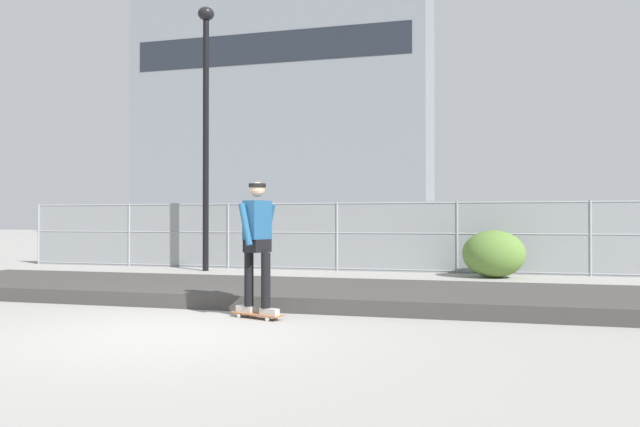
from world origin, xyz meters
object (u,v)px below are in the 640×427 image
street_lamp (206,107)px  parked_car_near (195,235)px  skateboard (257,314)px  shrub_left (494,254)px  parked_car_mid (343,237)px  skater (257,238)px

street_lamp → parked_car_near: (-2.28, 3.95, -3.56)m
skateboard → shrub_left: size_ratio=0.56×
parked_car_near → parked_car_mid: same height
skateboard → shrub_left: (3.37, 6.89, 0.51)m
skateboard → parked_car_near: 12.60m
street_lamp → shrub_left: bearing=-0.1°
skater → parked_car_near: size_ratio=0.41×
parked_car_near → skater: bearing=-59.7°
street_lamp → shrub_left: 8.37m
street_lamp → parked_car_mid: size_ratio=1.60×
parked_car_mid → skater: bearing=-84.1°
skateboard → parked_car_mid: size_ratio=0.19×
skater → street_lamp: bearing=120.5°
street_lamp → parked_car_near: bearing=120.0°
skateboard → street_lamp: (-4.07, 6.91, 4.34)m
parked_car_near → shrub_left: bearing=-22.2°
skater → parked_car_near: 12.58m
parked_car_mid → parked_car_near: bearing=176.5°
parked_car_near → parked_car_mid: bearing=-3.5°
skateboard → skater: (0.00, 0.00, 1.06)m
skater → parked_car_mid: skater is taller
skater → parked_car_mid: bearing=95.9°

